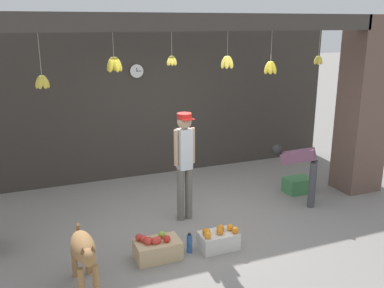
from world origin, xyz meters
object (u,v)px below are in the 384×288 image
Objects in this scene: produce_box_green at (298,185)px; water_bottle at (189,243)px; shopkeeper at (185,158)px; worker_stooping at (301,167)px; dog at (84,251)px; fruit_crate_oranges at (218,239)px; fruit_crate_apples at (157,248)px; wall_clock at (137,71)px.

water_bottle reaches higher than produce_box_green.
worker_stooping is at bearing 169.41° from shopkeeper.
dog is 1.85m from fruit_crate_oranges.
fruit_crate_oranges is at bearing -8.32° from water_bottle.
worker_stooping reaches higher than fruit_crate_apples.
wall_clock reaches higher than shopkeeper.
fruit_crate_apples is at bearing -158.09° from produce_box_green.
fruit_crate_apples is 2.11× the size of water_bottle.
worker_stooping is 3.62× the size of water_bottle.
water_bottle is (-0.30, -0.97, -0.87)m from shopkeeper.
shopkeeper is 3.60× the size of produce_box_green.
worker_stooping is (2.00, -0.17, -0.34)m from shopkeeper.
shopkeeper is 1.48m from fruit_crate_apples.
worker_stooping is at bearing -123.16° from produce_box_green.
fruit_crate_oranges is 0.85m from fruit_crate_apples.
fruit_crate_oranges is 1.94× the size of wall_clock.
fruit_crate_oranges is (-1.90, -0.85, -0.52)m from worker_stooping.
fruit_crate_oranges is 2.54m from produce_box_green.
water_bottle is (-2.30, -0.80, -0.53)m from worker_stooping.
wall_clock is (0.61, 3.10, 1.94)m from fruit_crate_apples.
water_bottle is 1.04× the size of wall_clock.
produce_box_green is at bearing 25.49° from water_bottle.
dog is 1.84× the size of fruit_crate_oranges.
water_bottle is at bearing 171.68° from fruit_crate_oranges.
dog is 3.87m from worker_stooping.
shopkeeper reaches higher than produce_box_green.
worker_stooping reaches higher than produce_box_green.
fruit_crate_oranges is 1.86× the size of water_bottle.
worker_stooping is 1.94× the size of fruit_crate_oranges.
water_bottle is (-0.40, 0.06, -0.01)m from fruit_crate_oranges.
fruit_crate_apples is 2.20× the size of wall_clock.
produce_box_green is at bearing 21.91° from fruit_crate_apples.
dog is at bearing -158.94° from produce_box_green.
dog is 4.29m from produce_box_green.
fruit_crate_apples reaches higher than produce_box_green.
shopkeeper is 2.03m from worker_stooping.
dog is 1.06m from fruit_crate_apples.
worker_stooping is at bearing 19.07° from water_bottle.
worker_stooping is at bearing -47.30° from wall_clock.
produce_box_green is at bearing -179.05° from shopkeeper.
water_bottle is at bearing 66.89° from shopkeeper.
wall_clock reaches higher than dog.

